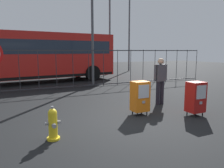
% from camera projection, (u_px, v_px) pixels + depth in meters
% --- Properties ---
extents(ground_plane, '(60.00, 60.00, 0.00)m').
position_uv_depth(ground_plane, '(121.00, 125.00, 5.79)').
color(ground_plane, black).
extents(fire_hydrant, '(0.33, 0.31, 0.75)m').
position_uv_depth(fire_hydrant, '(53.00, 124.00, 4.76)').
color(fire_hydrant, yellow).
rests_on(fire_hydrant, ground_plane).
extents(newspaper_box_primary, '(0.48, 0.42, 1.02)m').
position_uv_depth(newspaper_box_primary, '(196.00, 97.00, 6.52)').
color(newspaper_box_primary, black).
rests_on(newspaper_box_primary, ground_plane).
extents(newspaper_box_secondary, '(0.48, 0.42, 1.02)m').
position_uv_depth(newspaper_box_secondary, '(140.00, 96.00, 6.63)').
color(newspaper_box_secondary, black).
rests_on(newspaper_box_secondary, ground_plane).
extents(pedestrian, '(0.55, 0.22, 1.67)m').
position_uv_depth(pedestrian, '(160.00, 78.00, 7.87)').
color(pedestrian, black).
rests_on(pedestrian, ground_plane).
extents(fence_barrier, '(18.03, 0.04, 2.00)m').
position_uv_depth(fence_barrier, '(65.00, 69.00, 11.19)').
color(fence_barrier, '#2D2D33').
rests_on(fence_barrier, ground_plane).
extents(bus_near, '(10.72, 3.76, 3.00)m').
position_uv_depth(bus_near, '(28.00, 55.00, 13.15)').
color(bus_near, red).
rests_on(bus_near, ground_plane).
extents(street_light_near_left, '(0.32, 0.32, 7.95)m').
position_uv_depth(street_light_near_left, '(129.00, 23.00, 20.75)').
color(street_light_near_left, '#4C4F54').
rests_on(street_light_near_left, ground_plane).
extents(street_light_near_right, '(0.32, 0.32, 8.07)m').
position_uv_depth(street_light_near_right, '(92.00, 1.00, 11.94)').
color(street_light_near_right, '#4C4F54').
rests_on(street_light_near_right, ground_plane).
extents(street_light_far_right, '(0.32, 0.32, 6.63)m').
position_uv_depth(street_light_far_right, '(110.00, 27.00, 18.30)').
color(street_light_far_right, '#4C4F54').
rests_on(street_light_far_right, ground_plane).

